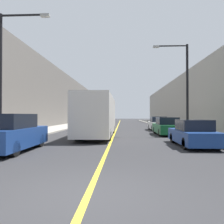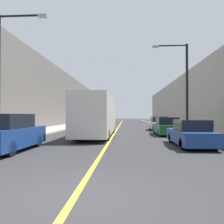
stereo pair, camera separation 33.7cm
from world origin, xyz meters
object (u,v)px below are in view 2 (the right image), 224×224
Objects in this scene: car_right_far at (159,124)px; street_lamp_right at (184,82)px; street_lamp_left at (3,69)px; parked_suv_left at (9,134)px; car_right_mid at (167,127)px; car_right_near at (191,134)px; bus at (97,115)px.

street_lamp_right is at bearing -81.28° from car_right_far.
street_lamp_left is (-10.61, -13.21, 3.65)m from car_right_far.
car_right_mid is (9.21, 9.08, -0.14)m from parked_suv_left.
street_lamp_right is at bearing 28.67° from street_lamp_left.
street_lamp_left reaches higher than car_right_mid.
parked_suv_left is 0.63× the size of street_lamp_left.
car_right_far reaches higher than car_right_near.
street_lamp_right is at bearing 1.77° from bus.
street_lamp_left reaches higher than car_right_far.
car_right_near is at bearing -90.36° from car_right_far.
street_lamp_left is at bearing -128.76° from car_right_far.
bus is 1.43× the size of street_lamp_left.
car_right_near is (9.28, 2.22, -0.17)m from parked_suv_left.
car_right_near is 12.61m from car_right_far.
car_right_far reaches higher than car_right_mid.
street_lamp_left is 0.98× the size of street_lamp_right.
car_right_far is 0.61× the size of street_lamp_right.
parked_suv_left is at bearing -122.26° from car_right_far.
parked_suv_left is at bearing -166.57° from car_right_near.
car_right_mid is at bearing 90.63° from car_right_near.
car_right_near is at bearing 3.25° from street_lamp_left.
street_lamp_right reaches higher than parked_suv_left.
car_right_far is at bearing 49.39° from bus.
car_right_far is (0.08, 12.61, 0.04)m from car_right_near.
street_lamp_right is at bearing -42.15° from car_right_mid.
street_lamp_right is (10.41, 7.99, 3.60)m from parked_suv_left.
street_lamp_left reaches higher than bus.
street_lamp_right is (11.65, 6.37, 0.08)m from street_lamp_left.
car_right_far is at bearing 57.74° from parked_suv_left.
car_right_near is at bearing -42.92° from bus.
street_lamp_left is at bearing 127.59° from parked_suv_left.
car_right_mid is (5.90, 1.31, -1.02)m from bus.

